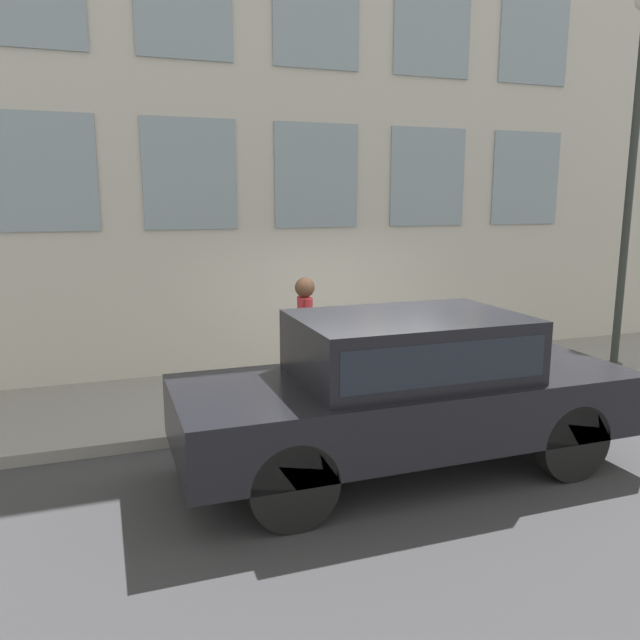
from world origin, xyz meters
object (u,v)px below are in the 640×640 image
parked_car_charcoal_near (407,384)px  street_lamp (634,143)px  person (305,326)px  fire_hydrant (335,368)px

parked_car_charcoal_near → street_lamp: bearing=-67.5°
person → parked_car_charcoal_near: person is taller
fire_hydrant → person: bearing=56.5°
person → street_lamp: 5.80m
street_lamp → parked_car_charcoal_near: bearing=112.5°
person → street_lamp: bearing=-47.0°
person → street_lamp: street_lamp is taller
parked_car_charcoal_near → person: bearing=9.6°
person → parked_car_charcoal_near: size_ratio=0.35×
person → parked_car_charcoal_near: (-2.29, -0.39, -0.21)m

